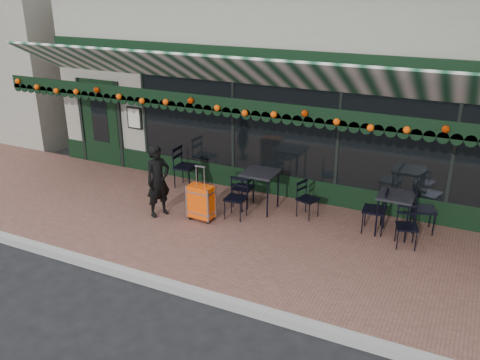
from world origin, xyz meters
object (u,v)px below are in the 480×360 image
at_px(suitcase, 201,202).
at_px(chair_a_left, 374,210).
at_px(chair_b_right, 308,200).
at_px(cafe_table_a, 396,199).
at_px(chair_a_right, 423,210).
at_px(chair_b_front, 236,199).
at_px(chair_a_front, 407,227).
at_px(chair_b_left, 243,188).
at_px(cafe_table_b, 260,176).
at_px(woman, 158,181).
at_px(chair_solo, 186,167).

relative_size(suitcase, chair_a_left, 1.30).
xyz_separation_m(suitcase, chair_b_right, (1.87, 1.07, -0.00)).
bearing_deg(chair_b_right, cafe_table_a, -72.65).
xyz_separation_m(chair_a_left, chair_a_right, (0.83, 0.42, 0.01)).
distance_m(suitcase, chair_b_front, 0.70).
bearing_deg(chair_a_front, chair_b_front, 169.11).
bearing_deg(chair_b_left, chair_b_right, 89.88).
xyz_separation_m(cafe_table_b, chair_a_front, (3.00, -0.32, -0.38)).
distance_m(cafe_table_a, chair_b_front, 3.09).
height_order(cafe_table_b, chair_a_left, chair_a_left).
distance_m(chair_a_left, chair_b_front, 2.70).
bearing_deg(chair_b_right, woman, 131.14).
height_order(chair_a_left, chair_b_front, chair_a_left).
distance_m(suitcase, chair_solo, 1.85).
height_order(cafe_table_b, chair_a_right, chair_a_right).
bearing_deg(cafe_table_a, woman, -164.50).
relative_size(cafe_table_b, chair_a_front, 1.10).
relative_size(chair_a_front, chair_solo, 0.81).
height_order(suitcase, cafe_table_a, suitcase).
distance_m(chair_b_left, chair_b_right, 1.41).
height_order(chair_a_front, chair_b_right, chair_a_front).
xyz_separation_m(suitcase, chair_a_left, (3.21, 1.00, 0.06)).
bearing_deg(chair_b_front, chair_b_left, 97.97).
xyz_separation_m(cafe_table_b, chair_solo, (-2.07, 0.43, -0.28)).
xyz_separation_m(woman, chair_a_right, (4.93, 1.59, -0.30)).
xyz_separation_m(chair_a_front, chair_solo, (-5.08, 0.74, 0.09)).
bearing_deg(chair_a_right, chair_solo, 74.07).
xyz_separation_m(cafe_table_a, chair_a_left, (-0.36, -0.07, -0.28)).
bearing_deg(woman, cafe_table_b, -34.97).
bearing_deg(cafe_table_b, chair_b_right, 5.34).
bearing_deg(woman, chair_a_right, -50.14).
bearing_deg(chair_a_front, woman, 174.45).
height_order(woman, chair_b_front, woman).
bearing_deg(cafe_table_b, chair_a_right, 8.09).
distance_m(woman, chair_a_front, 4.83).
xyz_separation_m(woman, chair_b_right, (2.76, 1.23, -0.37)).
xyz_separation_m(suitcase, chair_solo, (-1.21, 1.40, 0.09)).
relative_size(woman, chair_solo, 1.56).
xyz_separation_m(chair_a_left, chair_b_left, (-2.75, -0.01, -0.03)).
xyz_separation_m(woman, chair_b_front, (1.46, 0.56, -0.33)).
xyz_separation_m(cafe_table_a, chair_a_front, (0.29, -0.42, -0.33)).
relative_size(chair_b_front, chair_solo, 0.87).
bearing_deg(cafe_table_a, chair_b_left, -178.56).
bearing_deg(chair_b_right, chair_solo, 100.96).
relative_size(chair_a_left, chair_b_left, 1.08).
distance_m(woman, cafe_table_b, 2.08).
bearing_deg(chair_a_right, chair_b_right, 83.14).
relative_size(chair_b_left, chair_b_front, 0.98).
height_order(woman, chair_b_right, woman).
bearing_deg(chair_a_left, chair_b_front, -81.60).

